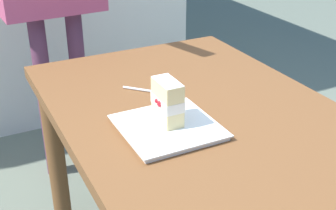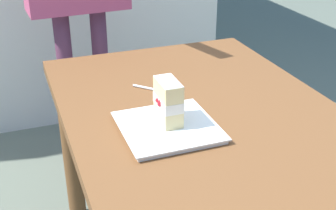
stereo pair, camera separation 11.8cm
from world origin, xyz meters
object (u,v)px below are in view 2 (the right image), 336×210
at_px(patio_table, 219,161).
at_px(dessert_plate, 168,128).
at_px(dessert_fork, 160,91).
at_px(cake_slice, 168,102).

distance_m(patio_table, dessert_plate, 0.18).
height_order(dessert_plate, dessert_fork, dessert_plate).
height_order(dessert_plate, cake_slice, cake_slice).
distance_m(patio_table, cake_slice, 0.23).
bearing_deg(patio_table, dessert_plate, 71.01).
bearing_deg(dessert_fork, dessert_plate, 165.45).
xyz_separation_m(dessert_plate, dessert_fork, (0.24, -0.06, -0.00)).
height_order(patio_table, cake_slice, cake_slice).
bearing_deg(cake_slice, dessert_fork, -13.93).
relative_size(cake_slice, dessert_fork, 0.90).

